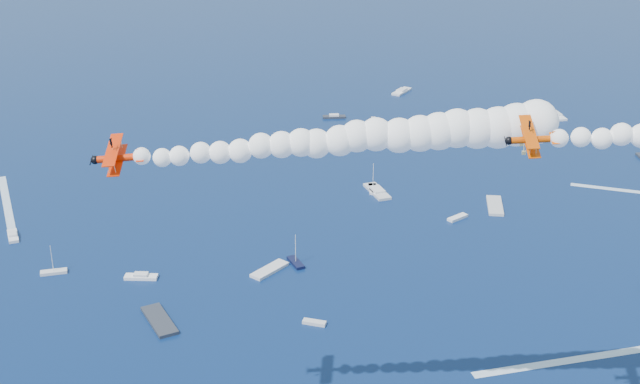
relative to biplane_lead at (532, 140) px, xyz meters
The scene contains 5 objects.
biplane_lead is the anchor object (origin of this frame).
biplane_trail 53.44m from the biplane_lead, 149.54° to the right, with size 7.16×8.03×4.84m, color #F02C05, non-canonical shape.
smoke_trail_trail 24.80m from the biplane_lead, 157.47° to the right, with size 47.35×37.38×10.34m, color white, non-canonical shape.
spectator_boats 112.76m from the biplane_lead, 110.57° to the left, with size 207.21×182.12×0.70m.
boat_wakes 101.08m from the biplane_lead, 131.94° to the left, with size 176.80×121.44×0.04m.
Camera 1 is at (62.37, -67.93, 92.34)m, focal length 48.26 mm.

